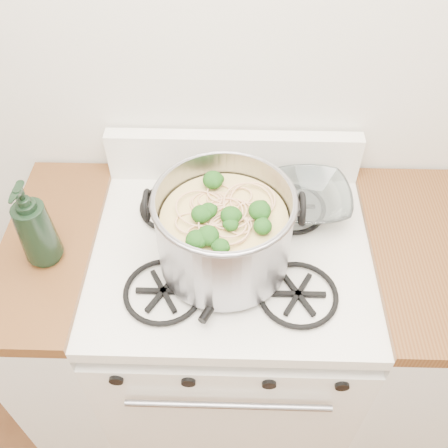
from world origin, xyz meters
TOP-DOWN VIEW (x-y plane):
  - gas_range at (0.00, 1.26)m, footprint 0.76×0.66m
  - counter_left at (-0.51, 1.26)m, footprint 0.25×0.65m
  - stock_pot at (-0.02, 1.22)m, footprint 0.38×0.35m
  - spatula at (0.05, 1.25)m, footprint 0.40×0.41m
  - glass_bowl at (0.22, 1.41)m, footprint 0.10×0.10m
  - bottle at (-0.49, 1.21)m, footprint 0.10×0.10m

SIDE VIEW (x-z plane):
  - gas_range at x=0.00m, z-range -0.03..0.90m
  - counter_left at x=-0.51m, z-range 0.00..0.92m
  - spatula at x=0.05m, z-range 0.92..0.95m
  - glass_bowl at x=0.22m, z-range 0.92..0.95m
  - stock_pot at x=-0.02m, z-range 0.91..1.15m
  - bottle at x=-0.49m, z-range 0.92..1.18m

